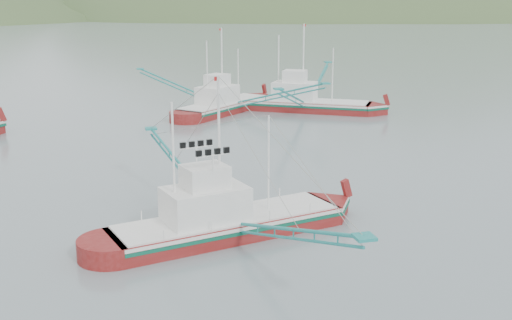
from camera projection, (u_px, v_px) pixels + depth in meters
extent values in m
plane|color=slate|center=(283.00, 242.00, 35.61)|extent=(1200.00, 1200.00, 0.00)
cube|color=maroon|center=(228.00, 232.00, 36.51)|extent=(13.90, 6.77, 1.79)
cube|color=silver|center=(227.00, 220.00, 36.32)|extent=(13.65, 6.78, 0.20)
cube|color=#0B523C|center=(227.00, 223.00, 36.38)|extent=(13.66, 6.80, 0.20)
cube|color=silver|center=(227.00, 217.00, 36.28)|extent=(13.20, 6.44, 0.11)
cube|color=silver|center=(205.00, 205.00, 35.41)|extent=(5.04, 3.88, 1.97)
cube|color=silver|center=(205.00, 177.00, 35.01)|extent=(2.74, 2.48, 1.25)
cylinder|color=white|center=(219.00, 149.00, 35.08)|extent=(0.14, 0.14, 8.06)
cylinder|color=white|center=(174.00, 166.00, 33.97)|extent=(0.13, 0.13, 6.85)
cylinder|color=white|center=(269.00, 164.00, 36.85)|extent=(0.11, 0.11, 5.64)
cube|color=maroon|center=(225.00, 110.00, 75.15)|extent=(13.05, 12.56, 1.91)
cube|color=silver|center=(225.00, 104.00, 74.94)|extent=(12.90, 12.42, 0.21)
cube|color=#0B523C|center=(225.00, 106.00, 75.00)|extent=(12.91, 12.43, 0.21)
cube|color=silver|center=(225.00, 102.00, 74.90)|extent=(12.40, 11.93, 0.11)
cube|color=silver|center=(217.00, 95.00, 73.47)|extent=(5.57, 5.49, 2.10)
cube|color=silver|center=(217.00, 80.00, 73.05)|extent=(3.24, 3.23, 1.34)
cylinder|color=white|center=(222.00, 66.00, 73.45)|extent=(0.15, 0.15, 8.58)
cylinder|color=white|center=(207.00, 74.00, 71.26)|extent=(0.13, 0.13, 7.30)
cylinder|color=white|center=(238.00, 74.00, 76.51)|extent=(0.11, 0.11, 6.01)
cube|color=maroon|center=(307.00, 109.00, 75.81)|extent=(14.81, 11.11, 1.99)
cube|color=silver|center=(307.00, 102.00, 75.60)|extent=(14.60, 11.02, 0.22)
cube|color=#0B523C|center=(307.00, 104.00, 75.66)|extent=(14.61, 11.04, 0.22)
cube|color=silver|center=(307.00, 101.00, 75.55)|extent=(14.07, 10.55, 0.12)
cube|color=silver|center=(295.00, 91.00, 75.69)|extent=(5.90, 5.29, 2.19)
cube|color=silver|center=(295.00, 76.00, 75.25)|extent=(3.34, 3.21, 1.39)
cylinder|color=white|center=(303.00, 63.00, 74.58)|extent=(0.16, 0.16, 8.94)
cylinder|color=white|center=(279.00, 68.00, 75.56)|extent=(0.14, 0.14, 7.60)
cylinder|color=white|center=(333.00, 75.00, 73.97)|extent=(0.12, 0.12, 6.26)
ellipsoid|color=#3D542B|center=(416.00, 13.00, 497.53)|extent=(684.00, 432.00, 306.00)
ellipsoid|color=slate|center=(130.00, 11.00, 567.48)|extent=(960.00, 400.00, 240.00)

